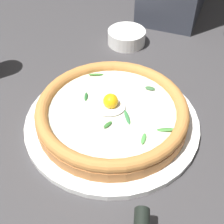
# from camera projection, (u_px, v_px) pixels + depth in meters

# --- Properties ---
(ground_plane) EXTENTS (2.40, 2.40, 0.03)m
(ground_plane) POSITION_uv_depth(u_px,v_px,m) (90.00, 125.00, 0.62)
(ground_plane) COLOR #383638
(ground_plane) RESTS_ON ground
(pizza_plate) EXTENTS (0.34, 0.34, 0.01)m
(pizza_plate) POSITION_uv_depth(u_px,v_px,m) (112.00, 121.00, 0.60)
(pizza_plate) COLOR white
(pizza_plate) RESTS_ON ground
(pizza) EXTENTS (0.29, 0.29, 0.06)m
(pizza) POSITION_uv_depth(u_px,v_px,m) (112.00, 112.00, 0.58)
(pizza) COLOR #BC753D
(pizza) RESTS_ON pizza_plate
(side_bowl) EXTENTS (0.10, 0.10, 0.04)m
(side_bowl) POSITION_uv_depth(u_px,v_px,m) (127.00, 37.00, 0.80)
(side_bowl) COLOR white
(side_bowl) RESTS_ON ground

